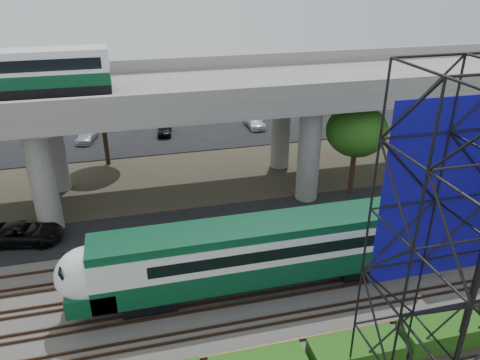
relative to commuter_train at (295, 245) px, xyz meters
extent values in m
plane|color=#474233|center=(-4.98, -2.00, -2.88)|extent=(140.00, 140.00, 0.00)
cube|color=slate|center=(-4.98, 0.00, -2.78)|extent=(90.00, 12.00, 0.20)
cube|color=black|center=(-4.98, 8.50, -2.84)|extent=(90.00, 5.00, 0.08)
cube|color=black|center=(-4.98, 32.00, -2.84)|extent=(90.00, 18.00, 0.08)
cube|color=slate|center=(-4.98, 54.00, -2.87)|extent=(140.00, 40.00, 0.03)
cube|color=#472D1E|center=(-4.98, -4.72, -2.60)|extent=(90.00, 0.08, 0.16)
cube|color=#472D1E|center=(-4.98, -3.28, -2.60)|extent=(90.00, 0.08, 0.16)
cube|color=#472D1E|center=(-4.98, -2.72, -2.60)|extent=(90.00, 0.08, 0.16)
cube|color=#472D1E|center=(-4.98, -1.28, -2.60)|extent=(90.00, 0.08, 0.16)
cube|color=#472D1E|center=(-4.98, -0.72, -2.60)|extent=(90.00, 0.08, 0.16)
cube|color=#472D1E|center=(-4.98, 0.72, -2.60)|extent=(90.00, 0.08, 0.16)
cube|color=#472D1E|center=(-4.98, 1.28, -2.60)|extent=(90.00, 0.08, 0.16)
cube|color=#472D1E|center=(-4.98, 2.72, -2.60)|extent=(90.00, 0.08, 0.16)
cube|color=#472D1E|center=(-4.98, 3.28, -2.60)|extent=(90.00, 0.08, 0.16)
cube|color=#472D1E|center=(-4.98, 4.72, -2.60)|extent=(90.00, 0.08, 0.16)
cube|color=black|center=(-8.62, 0.00, -2.07)|extent=(3.00, 2.20, 0.90)
cube|color=black|center=(4.38, 0.00, -2.07)|extent=(3.00, 2.20, 0.90)
cube|color=#094025|center=(-2.12, 0.00, -0.92)|extent=(19.00, 3.00, 1.40)
cube|color=silver|center=(-2.12, 0.00, 0.53)|extent=(19.00, 3.00, 1.50)
cube|color=#094025|center=(-2.12, 0.00, 1.53)|extent=(19.00, 2.60, 0.50)
cube|color=black|center=(-1.12, 0.00, 0.58)|extent=(15.00, 3.06, 0.70)
ellipsoid|color=silver|center=(-11.62, 0.00, -0.02)|extent=(3.60, 3.00, 3.20)
cube|color=#094025|center=(-11.62, 0.00, -1.07)|extent=(2.60, 3.00, 1.10)
cube|color=black|center=(-12.72, 0.00, 0.48)|extent=(0.48, 2.00, 1.09)
cube|color=#094025|center=(11.88, 0.00, 0.08)|extent=(8.00, 3.00, 3.40)
cube|color=#9E9B93|center=(-4.98, 14.00, 5.72)|extent=(80.00, 12.00, 1.20)
cube|color=#9E9B93|center=(-4.98, 8.25, 6.87)|extent=(80.00, 0.50, 1.10)
cube|color=#9E9B93|center=(-4.98, 19.75, 6.87)|extent=(80.00, 0.50, 1.10)
cylinder|color=#9E9B93|center=(-14.98, 10.50, 1.12)|extent=(1.80, 1.80, 8.00)
cylinder|color=#9E9B93|center=(-14.98, 17.50, 1.12)|extent=(1.80, 1.80, 8.00)
cube|color=#9E9B93|center=(-14.98, 14.00, 4.82)|extent=(2.40, 9.00, 0.60)
cylinder|color=#9E9B93|center=(5.02, 10.50, 1.12)|extent=(1.80, 1.80, 8.00)
cylinder|color=#9E9B93|center=(5.02, 17.50, 1.12)|extent=(1.80, 1.80, 8.00)
cube|color=#9E9B93|center=(5.02, 14.00, 4.82)|extent=(2.40, 9.00, 0.60)
cylinder|color=#9E9B93|center=(23.02, 17.50, 1.12)|extent=(1.80, 1.80, 8.00)
cube|color=black|center=(-15.62, 14.00, 6.67)|extent=(12.00, 2.50, 0.70)
cube|color=#094025|center=(-15.62, 14.00, 7.47)|extent=(12.00, 2.50, 0.90)
cube|color=silver|center=(-15.62, 14.00, 8.57)|extent=(12.00, 2.50, 1.30)
cube|color=black|center=(-15.62, 14.00, 8.62)|extent=(11.00, 2.56, 0.80)
cube|color=silver|center=(-15.62, 14.00, 9.37)|extent=(12.00, 2.40, 0.30)
cube|color=#100D97|center=(4.84, -6.95, 6.42)|extent=(8.10, 0.08, 8.25)
cube|color=#204E11|center=(1.02, -6.30, -2.38)|extent=(4.60, 1.80, 1.01)
cube|color=#204E11|center=(6.02, -6.30, -2.32)|extent=(4.60, 1.80, 1.12)
cylinder|color=#382314|center=(9.02, 10.50, -0.48)|extent=(0.44, 0.44, 4.80)
ellipsoid|color=#204E11|center=(9.02, 10.50, 2.72)|extent=(4.94, 4.94, 4.18)
cylinder|color=#382314|center=(-10.98, 22.00, -0.48)|extent=(0.44, 0.44, 4.80)
ellipsoid|color=#204E11|center=(-10.98, 22.00, 2.72)|extent=(4.94, 4.94, 4.18)
imported|color=black|center=(-16.62, 8.96, -2.07)|extent=(5.64, 3.31, 1.47)
imported|color=gray|center=(-19.77, 34.00, -2.18)|extent=(2.10, 3.99, 1.25)
imported|color=#B9BCC2|center=(-13.17, 29.00, -2.20)|extent=(2.65, 4.42, 1.20)
imported|color=silver|center=(-7.54, 34.00, -2.19)|extent=(2.90, 4.73, 1.22)
imported|color=black|center=(-4.79, 29.00, -2.16)|extent=(2.00, 3.94, 1.29)
imported|color=#B5B6BD|center=(0.90, 34.00, -2.19)|extent=(2.13, 3.93, 1.23)
imported|color=silver|center=(5.77, 29.00, -2.17)|extent=(1.87, 4.41, 1.27)
imported|color=#9D9EA4|center=(10.26, 34.00, -2.23)|extent=(2.22, 4.27, 1.15)
camera|label=1|loc=(-8.80, -21.69, 15.24)|focal=35.00mm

